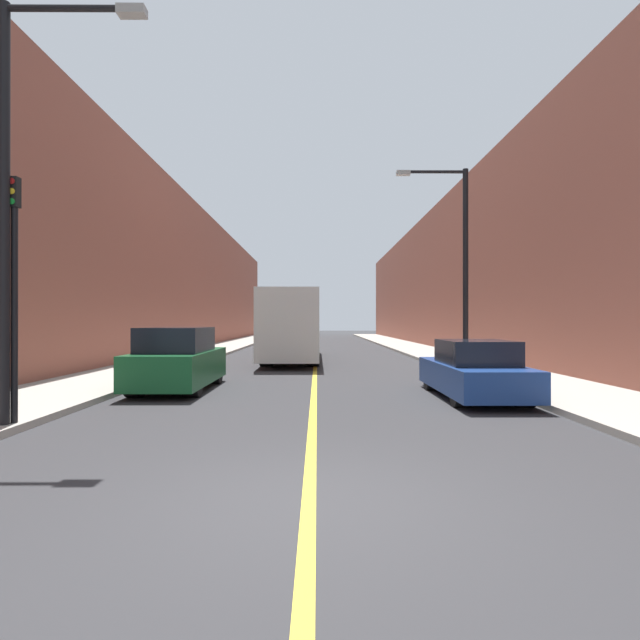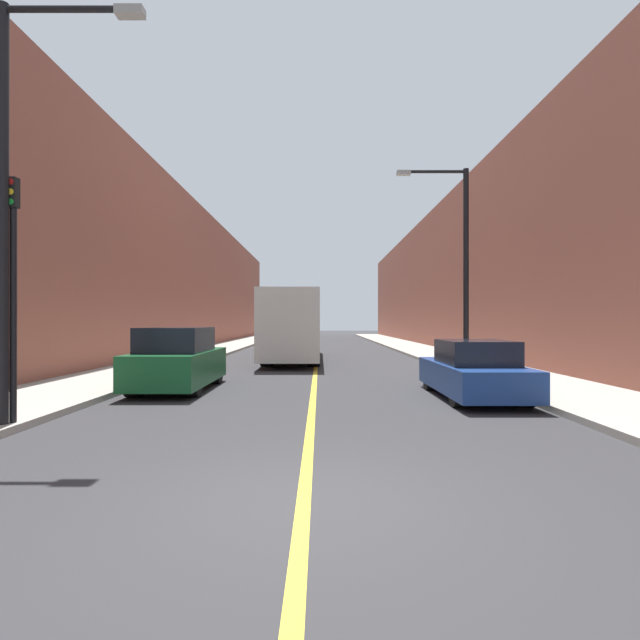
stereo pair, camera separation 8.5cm
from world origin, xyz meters
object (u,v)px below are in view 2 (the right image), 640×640
(street_lamp_left, at_px, (14,183))
(traffic_light, at_px, (12,289))
(parked_suv_left, at_px, (177,361))
(street_lamp_right, at_px, (459,256))
(bus, at_px, (294,325))
(car_right_near, at_px, (473,372))

(street_lamp_left, bearing_deg, traffic_light, 131.45)
(parked_suv_left, xyz_separation_m, street_lamp_right, (9.17, 3.75, 3.53))
(bus, distance_m, parked_suv_left, 11.65)
(car_right_near, height_order, street_lamp_right, street_lamp_right)
(bus, xyz_separation_m, car_right_near, (5.26, -12.80, -1.12))
(parked_suv_left, bearing_deg, bus, 76.07)
(car_right_near, xyz_separation_m, traffic_light, (-9.52, -3.78, 1.88))
(parked_suv_left, relative_size, traffic_light, 1.01)
(street_lamp_right, bearing_deg, parked_suv_left, -157.77)
(car_right_near, relative_size, traffic_light, 1.04)
(car_right_near, bearing_deg, bus, 112.32)
(parked_suv_left, distance_m, traffic_light, 5.77)
(street_lamp_right, distance_m, traffic_light, 14.10)
(bus, height_order, parked_suv_left, bus)
(car_right_near, height_order, traffic_light, traffic_light)
(traffic_light, bearing_deg, parked_suv_left, 74.50)
(bus, distance_m, street_lamp_left, 17.43)
(parked_suv_left, distance_m, street_lamp_left, 6.68)
(street_lamp_left, distance_m, street_lamp_right, 13.98)
(bus, bearing_deg, parked_suv_left, -103.93)
(bus, relative_size, street_lamp_left, 1.60)
(parked_suv_left, bearing_deg, car_right_near, -10.78)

